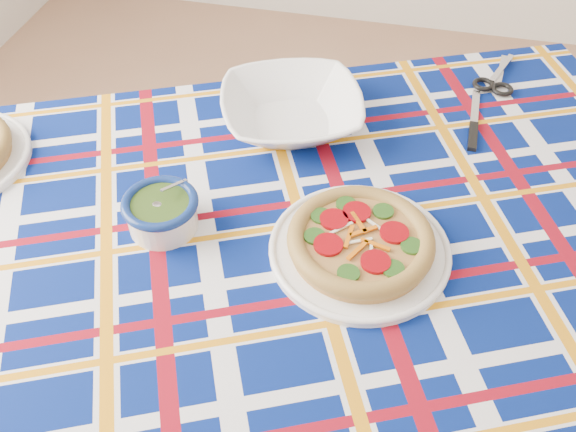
% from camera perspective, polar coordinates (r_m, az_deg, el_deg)
% --- Properties ---
extents(dining_table, '(1.72, 1.44, 0.69)m').
position_cam_1_polar(dining_table, '(1.03, -2.37, -5.97)').
color(dining_table, brown).
rests_on(dining_table, floor).
extents(tablecloth, '(1.76, 1.48, 0.10)m').
position_cam_1_polar(tablecloth, '(1.01, -2.41, -5.18)').
color(tablecloth, navy).
rests_on(tablecloth, dining_table).
extents(main_focaccia_plate, '(0.35, 0.35, 0.05)m').
position_cam_1_polar(main_focaccia_plate, '(0.96, 6.47, -2.21)').
color(main_focaccia_plate, '#AC793D').
rests_on(main_focaccia_plate, tablecloth).
extents(pesto_bowl, '(0.16, 0.16, 0.07)m').
position_cam_1_polar(pesto_bowl, '(1.01, -11.21, 0.51)').
color(pesto_bowl, '#1E350E').
rests_on(pesto_bowl, tablecloth).
extents(serving_bowl, '(0.33, 0.33, 0.06)m').
position_cam_1_polar(serving_bowl, '(1.19, 0.32, 9.37)').
color(serving_bowl, white).
rests_on(serving_bowl, tablecloth).
extents(table_knife, '(0.02, 0.20, 0.01)m').
position_cam_1_polar(table_knife, '(1.29, 16.30, 9.17)').
color(table_knife, silver).
rests_on(table_knife, tablecloth).
extents(kitchen_scissors, '(0.13, 0.19, 0.02)m').
position_cam_1_polar(kitchen_scissors, '(1.41, 18.44, 12.29)').
color(kitchen_scissors, silver).
rests_on(kitchen_scissors, tablecloth).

